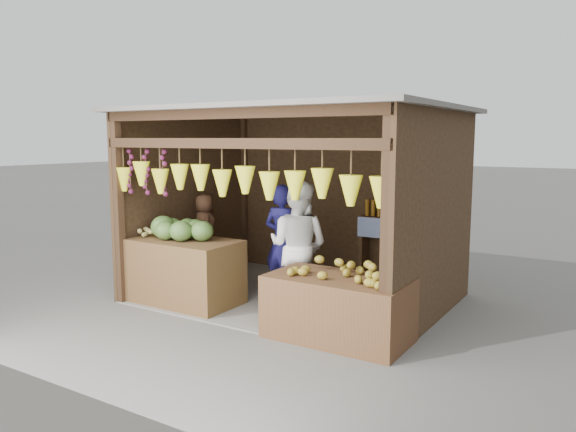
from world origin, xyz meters
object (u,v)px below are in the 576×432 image
(counter_right, at_px, (338,308))
(woman_standing, at_px, (298,246))
(man_standing, at_px, (283,242))
(counter_left, at_px, (185,272))
(vendor_seated, at_px, (205,228))

(counter_right, relative_size, woman_standing, 0.93)
(man_standing, bearing_deg, counter_left, 46.38)
(counter_left, height_order, man_standing, man_standing)
(man_standing, distance_m, woman_standing, 0.60)
(counter_left, bearing_deg, vendor_seated, 117.75)
(counter_right, bearing_deg, man_standing, 142.81)
(counter_left, height_order, counter_right, counter_left)
(counter_right, height_order, man_standing, man_standing)
(counter_right, distance_m, woman_standing, 1.29)
(man_standing, relative_size, vendor_seated, 1.53)
(counter_left, xyz_separation_m, man_standing, (0.98, 0.95, 0.37))
(counter_left, relative_size, woman_standing, 0.87)
(woman_standing, bearing_deg, man_standing, -43.11)
(counter_right, relative_size, vendor_seated, 1.50)
(vendor_seated, bearing_deg, counter_left, 152.81)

